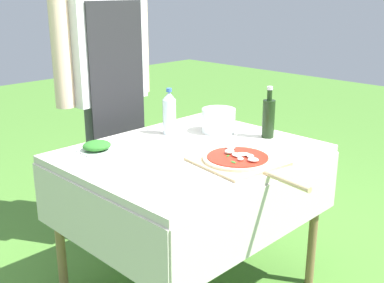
% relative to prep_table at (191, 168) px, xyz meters
% --- Properties ---
extents(prep_table, '(1.12, 0.91, 0.76)m').
position_rel_prep_table_xyz_m(prep_table, '(0.00, 0.00, 0.00)').
color(prep_table, beige).
rests_on(prep_table, ground).
extents(person_cook, '(0.65, 0.24, 1.73)m').
position_rel_prep_table_xyz_m(person_cook, '(0.08, 0.76, 0.35)').
color(person_cook, '#4C4C51').
rests_on(person_cook, ground).
extents(pizza_on_peel, '(0.38, 0.58, 0.06)m').
position_rel_prep_table_xyz_m(pizza_on_peel, '(0.02, -0.27, 0.10)').
color(pizza_on_peel, '#D1B27F').
rests_on(pizza_on_peel, prep_table).
extents(oil_bottle, '(0.06, 0.06, 0.26)m').
position_rel_prep_table_xyz_m(oil_bottle, '(0.42, -0.13, 0.19)').
color(oil_bottle, black).
rests_on(oil_bottle, prep_table).
extents(water_bottle, '(0.07, 0.07, 0.24)m').
position_rel_prep_table_xyz_m(water_bottle, '(0.11, 0.26, 0.20)').
color(water_bottle, silver).
rests_on(water_bottle, prep_table).
extents(herb_container, '(0.17, 0.16, 0.05)m').
position_rel_prep_table_xyz_m(herb_container, '(-0.31, 0.30, 0.11)').
color(herb_container, silver).
rests_on(herb_container, prep_table).
extents(mixing_tub, '(0.17, 0.17, 0.12)m').
position_rel_prep_table_xyz_m(mixing_tub, '(0.31, 0.11, 0.15)').
color(mixing_tub, silver).
rests_on(mixing_tub, prep_table).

